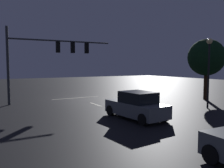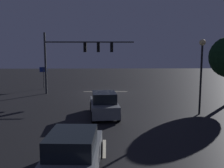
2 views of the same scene
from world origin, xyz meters
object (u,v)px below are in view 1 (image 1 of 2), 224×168
at_px(traffic_signal_assembly, 50,52).
at_px(car_approaching, 136,106).
at_px(tree_left_near, 206,58).
at_px(street_lamp_left_kerb, 209,60).

height_order(traffic_signal_assembly, car_approaching, traffic_signal_assembly).
height_order(car_approaching, tree_left_near, tree_left_near).
bearing_deg(traffic_signal_assembly, car_approaching, 106.63).
xyz_separation_m(traffic_signal_assembly, car_approaching, (-2.81, 9.42, -3.70)).
bearing_deg(street_lamp_left_kerb, tree_left_near, -138.89).
relative_size(street_lamp_left_kerb, tree_left_near, 0.92).
bearing_deg(traffic_signal_assembly, tree_left_near, 155.90).
xyz_separation_m(traffic_signal_assembly, street_lamp_left_kerb, (-9.73, 9.19, -0.77)).
relative_size(traffic_signal_assembly, street_lamp_left_kerb, 1.78).
relative_size(car_approaching, street_lamp_left_kerb, 0.84).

